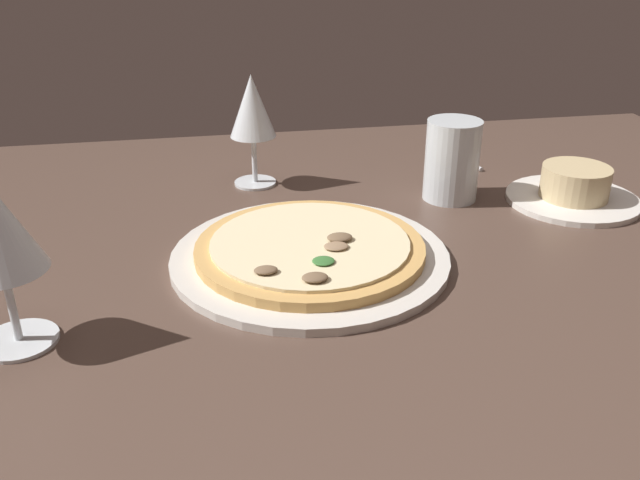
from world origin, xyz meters
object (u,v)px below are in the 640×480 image
Objects in this scene: spoon at (457,156)px; wine_glass_near at (252,109)px; ramekin_on_saucer at (574,189)px; water_glass at (452,166)px; pizza_main at (310,252)px.

wine_glass_near is at bearing -170.44° from spoon.
spoon is at bearing 9.56° from wine_glass_near.
water_glass reaches higher than ramekin_on_saucer.
pizza_main is 3.33× the size of spoon.
water_glass is 1.16× the size of spoon.
water_glass is at bearing 164.27° from ramekin_on_saucer.
ramekin_on_saucer reaches higher than pizza_main.
pizza_main is 2.87× the size of water_glass.
pizza_main is 29.06cm from wine_glass_near.
wine_glass_near is (-3.89, 26.84, 10.46)cm from pizza_main.
ramekin_on_saucer is at bearing -15.73° from water_glass.
water_glass is at bearing -21.78° from wine_glass_near.
water_glass is (27.12, -10.84, -6.69)cm from wine_glass_near.
wine_glass_near is at bearing 98.25° from pizza_main.
pizza_main is 41.62cm from ramekin_on_saucer.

